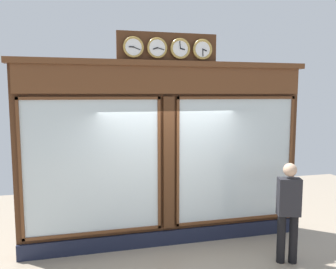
% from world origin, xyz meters
% --- Properties ---
extents(shop_facade, '(5.38, 0.42, 3.88)m').
position_xyz_m(shop_facade, '(-0.00, -0.13, 1.72)').
color(shop_facade, '#4C2B16').
rests_on(shop_facade, ground_plane).
extents(pedestrian, '(0.41, 0.32, 1.69)m').
position_xyz_m(pedestrian, '(-1.75, 1.17, 0.93)').
color(pedestrian, black).
rests_on(pedestrian, ground_plane).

